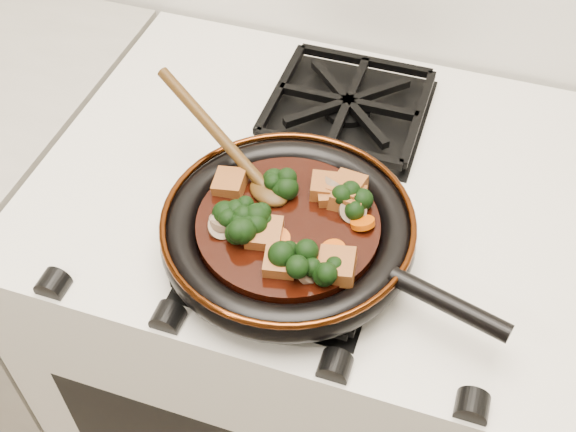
% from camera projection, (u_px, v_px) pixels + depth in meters
% --- Properties ---
extents(stove, '(0.76, 0.60, 0.90)m').
position_uv_depth(stove, '(312.00, 348.00, 1.33)').
color(stove, silver).
rests_on(stove, ground).
extents(burner_grate_front, '(0.23, 0.23, 0.03)m').
position_uv_depth(burner_grate_front, '(288.00, 246.00, 0.89)').
color(burner_grate_front, black).
rests_on(burner_grate_front, stove).
extents(burner_grate_back, '(0.23, 0.23, 0.03)m').
position_uv_depth(burner_grate_back, '(348.00, 106.00, 1.07)').
color(burner_grate_back, black).
rests_on(burner_grate_back, stove).
extents(skillet, '(0.43, 0.31, 0.05)m').
position_uv_depth(skillet, '(290.00, 231.00, 0.87)').
color(skillet, black).
rests_on(skillet, burner_grate_front).
extents(braising_sauce, '(0.22, 0.22, 0.02)m').
position_uv_depth(braising_sauce, '(288.00, 228.00, 0.86)').
color(braising_sauce, black).
rests_on(braising_sauce, skillet).
extents(tofu_cube_0, '(0.05, 0.05, 0.03)m').
position_uv_depth(tofu_cube_0, '(347.00, 189.00, 0.88)').
color(tofu_cube_0, brown).
rests_on(tofu_cube_0, braising_sauce).
extents(tofu_cube_1, '(0.05, 0.04, 0.02)m').
position_uv_depth(tofu_cube_1, '(328.00, 188.00, 0.88)').
color(tofu_cube_1, brown).
rests_on(tofu_cube_1, braising_sauce).
extents(tofu_cube_2, '(0.04, 0.05, 0.03)m').
position_uv_depth(tofu_cube_2, '(280.00, 262.00, 0.81)').
color(tofu_cube_2, brown).
rests_on(tofu_cube_2, braising_sauce).
extents(tofu_cube_3, '(0.05, 0.05, 0.02)m').
position_uv_depth(tofu_cube_3, '(333.00, 194.00, 0.88)').
color(tofu_cube_3, brown).
rests_on(tofu_cube_3, braising_sauce).
extents(tofu_cube_4, '(0.05, 0.05, 0.03)m').
position_uv_depth(tofu_cube_4, '(264.00, 234.00, 0.83)').
color(tofu_cube_4, brown).
rests_on(tofu_cube_4, braising_sauce).
extents(tofu_cube_5, '(0.05, 0.05, 0.03)m').
position_uv_depth(tofu_cube_5, '(337.00, 266.00, 0.80)').
color(tofu_cube_5, brown).
rests_on(tofu_cube_5, braising_sauce).
extents(tofu_cube_6, '(0.04, 0.04, 0.03)m').
position_uv_depth(tofu_cube_6, '(347.00, 198.00, 0.87)').
color(tofu_cube_6, brown).
rests_on(tofu_cube_6, braising_sauce).
extents(tofu_cube_7, '(0.04, 0.04, 0.03)m').
position_uv_depth(tofu_cube_7, '(230.00, 183.00, 0.89)').
color(tofu_cube_7, brown).
rests_on(tofu_cube_7, braising_sauce).
extents(broccoli_floret_0, '(0.07, 0.07, 0.06)m').
position_uv_depth(broccoli_floret_0, '(323.00, 271.00, 0.80)').
color(broccoli_floret_0, black).
rests_on(broccoli_floret_0, braising_sauce).
extents(broccoli_floret_1, '(0.09, 0.09, 0.07)m').
position_uv_depth(broccoli_floret_1, '(251.00, 219.00, 0.85)').
color(broccoli_floret_1, black).
rests_on(broccoli_floret_1, braising_sauce).
extents(broccoli_floret_2, '(0.08, 0.09, 0.06)m').
position_uv_depth(broccoli_floret_2, '(236.00, 214.00, 0.85)').
color(broccoli_floret_2, black).
rests_on(broccoli_floret_2, braising_sauce).
extents(broccoli_floret_3, '(0.07, 0.07, 0.07)m').
position_uv_depth(broccoli_floret_3, '(281.00, 186.00, 0.88)').
color(broccoli_floret_3, black).
rests_on(broccoli_floret_3, braising_sauce).
extents(broccoli_floret_4, '(0.08, 0.09, 0.06)m').
position_uv_depth(broccoli_floret_4, '(351.00, 203.00, 0.87)').
color(broccoli_floret_4, black).
rests_on(broccoli_floret_4, braising_sauce).
extents(broccoli_floret_5, '(0.08, 0.08, 0.07)m').
position_uv_depth(broccoli_floret_5, '(246.00, 231.00, 0.83)').
color(broccoli_floret_5, black).
rests_on(broccoli_floret_5, braising_sauce).
extents(broccoli_floret_6, '(0.08, 0.08, 0.07)m').
position_uv_depth(broccoli_floret_6, '(252.00, 223.00, 0.84)').
color(broccoli_floret_6, black).
rests_on(broccoli_floret_6, braising_sauce).
extents(broccoli_floret_7, '(0.09, 0.09, 0.06)m').
position_uv_depth(broccoli_floret_7, '(292.00, 262.00, 0.80)').
color(broccoli_floret_7, black).
rests_on(broccoli_floret_7, braising_sauce).
extents(carrot_coin_0, '(0.03, 0.03, 0.01)m').
position_uv_depth(carrot_coin_0, '(325.00, 265.00, 0.81)').
color(carrot_coin_0, '#C44905').
rests_on(carrot_coin_0, braising_sauce).
extents(carrot_coin_1, '(0.03, 0.03, 0.02)m').
position_uv_depth(carrot_coin_1, '(363.00, 223.00, 0.85)').
color(carrot_coin_1, '#C44905').
rests_on(carrot_coin_1, braising_sauce).
extents(carrot_coin_2, '(0.03, 0.03, 0.01)m').
position_uv_depth(carrot_coin_2, '(333.00, 251.00, 0.82)').
color(carrot_coin_2, '#C44905').
rests_on(carrot_coin_2, braising_sauce).
extents(carrot_coin_3, '(0.03, 0.03, 0.01)m').
position_uv_depth(carrot_coin_3, '(329.00, 194.00, 0.88)').
color(carrot_coin_3, '#C44905').
rests_on(carrot_coin_3, braising_sauce).
extents(carrot_coin_4, '(0.03, 0.03, 0.01)m').
position_uv_depth(carrot_coin_4, '(278.00, 238.00, 0.83)').
color(carrot_coin_4, '#C44905').
rests_on(carrot_coin_4, braising_sauce).
extents(mushroom_slice_0, '(0.04, 0.04, 0.02)m').
position_uv_depth(mushroom_slice_0, '(222.00, 223.00, 0.85)').
color(mushroom_slice_0, brown).
rests_on(mushroom_slice_0, braising_sauce).
extents(mushroom_slice_1, '(0.03, 0.04, 0.03)m').
position_uv_depth(mushroom_slice_1, '(307.00, 269.00, 0.80)').
color(mushroom_slice_1, brown).
rests_on(mushroom_slice_1, braising_sauce).
extents(mushroom_slice_2, '(0.04, 0.04, 0.03)m').
position_uv_depth(mushroom_slice_2, '(353.00, 211.00, 0.86)').
color(mushroom_slice_2, brown).
rests_on(mushroom_slice_2, braising_sauce).
extents(mushroom_slice_3, '(0.05, 0.05, 0.02)m').
position_uv_depth(mushroom_slice_3, '(222.00, 226.00, 0.84)').
color(mushroom_slice_3, brown).
rests_on(mushroom_slice_3, braising_sauce).
extents(mushroom_slice_4, '(0.05, 0.04, 0.04)m').
position_uv_depth(mushroom_slice_4, '(336.00, 187.00, 0.89)').
color(mushroom_slice_4, brown).
rests_on(mushroom_slice_4, braising_sauce).
extents(wooden_spoon, '(0.13, 0.09, 0.22)m').
position_uv_depth(wooden_spoon, '(239.00, 158.00, 0.90)').
color(wooden_spoon, '#42290E').
rests_on(wooden_spoon, braising_sauce).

